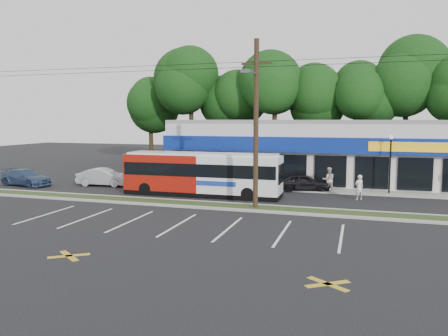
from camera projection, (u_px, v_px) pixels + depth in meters
ground at (203, 209)px, 26.17m from camera, size 120.00×120.00×0.00m
grass_strip at (208, 205)px, 27.11m from camera, size 40.00×1.60×0.12m
curb_south at (204, 208)px, 26.30m from camera, size 40.00×0.25×0.14m
curb_north at (213, 203)px, 27.91m from camera, size 40.00×0.25×0.14m
sidewalk at (305, 189)px, 33.23m from camera, size 32.00×2.20×0.10m
strip_mall at (320, 149)px, 39.36m from camera, size 25.00×12.55×5.30m
utility_pole at (253, 119)px, 25.61m from camera, size 50.00×2.77×10.00m
lamp_post at (390, 157)px, 30.99m from camera, size 0.30×0.30×4.25m
tree_line at (316, 92)px, 48.73m from camera, size 46.76×6.76×11.83m
metrobus at (202, 173)px, 30.75m from camera, size 11.25×2.49×3.02m
car_dark at (304, 182)px, 32.70m from camera, size 4.14×2.24×1.34m
car_silver at (104, 177)px, 35.27m from camera, size 4.43×1.94×1.42m
car_blue at (26, 177)px, 35.45m from camera, size 4.82×2.60×1.33m
pedestrian_a at (359, 187)px, 29.14m from camera, size 0.74×0.68×1.69m
pedestrian_b at (329, 180)px, 32.14m from camera, size 1.05×0.90×1.87m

